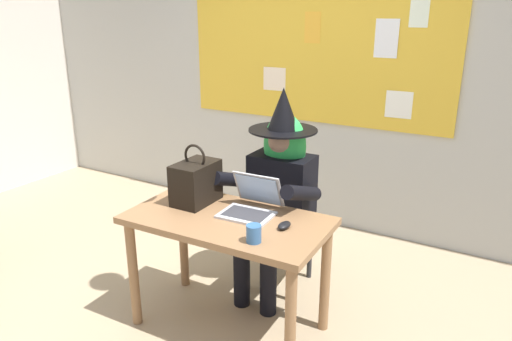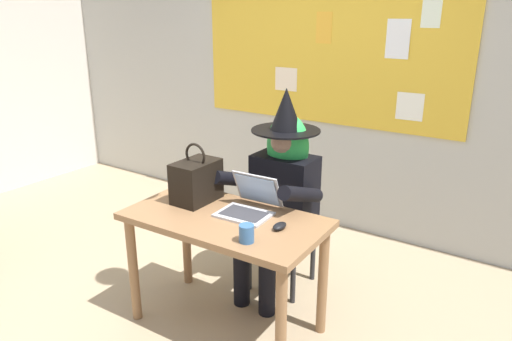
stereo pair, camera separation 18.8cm
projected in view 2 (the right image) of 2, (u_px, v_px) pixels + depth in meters
The scene contains 9 objects.
ground_plane at pixel (188, 318), 3.08m from camera, with size 24.00×24.00×0.00m, color tan.
wall_back_bulletin at pixel (327, 64), 4.09m from camera, with size 6.44×1.97×2.88m.
desk_main at pixel (225, 234), 2.82m from camera, with size 1.20×0.66×0.74m.
chair_at_desk at pixel (288, 216), 3.38m from camera, with size 0.45×0.45×0.90m.
person_costumed at pixel (280, 184), 3.18m from camera, with size 0.59×0.69×1.42m.
laptop at pixel (249, 204), 2.83m from camera, with size 0.32×0.34×0.22m.
computer_mouse at pixel (280, 226), 2.63m from camera, with size 0.06×0.10×0.03m, color black.
handbag at pixel (196, 181), 2.98m from camera, with size 0.20×0.30×0.38m.
coffee_mug at pixel (247, 233), 2.47m from camera, with size 0.08×0.08×0.10m, color #336099.
Camera 2 is at (1.82, -1.92, 1.89)m, focal length 33.43 mm.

